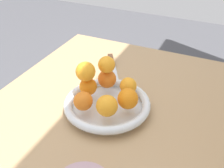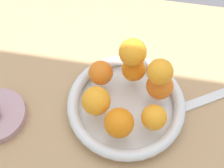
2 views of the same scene
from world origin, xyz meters
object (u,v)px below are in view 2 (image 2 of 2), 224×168
object	(u,v)px
orange_2	(96,101)
orange_5	(160,86)
orange_0	(134,69)
orange_4	(154,117)
fruit_bowl	(126,104)
orange_6	(160,72)
orange_1	(101,73)
dining_table	(100,116)
orange_3	(119,123)
orange_7	(133,52)

from	to	relation	value
orange_2	orange_5	bearing A→B (deg)	-154.68
orange_0	orange_4	distance (m)	0.13
fruit_bowl	orange_6	bearing A→B (deg)	-153.98
orange_1	orange_6	distance (m)	0.14
orange_4	orange_2	bearing A→B (deg)	-6.64
fruit_bowl	orange_2	size ratio (longest dim) A/B	4.29
orange_2	orange_4	world-z (taller)	orange_2
fruit_bowl	orange_6	world-z (taller)	orange_6
orange_0	orange_6	xyz separation A→B (m)	(-0.06, 0.04, 0.06)
dining_table	orange_1	world-z (taller)	orange_1
orange_3	orange_5	size ratio (longest dim) A/B	1.03
fruit_bowl	orange_0	bearing A→B (deg)	-94.68
orange_3	orange_5	distance (m)	0.13
orange_0	orange_6	distance (m)	0.09
orange_6	orange_3	bearing A→B (deg)	56.41
orange_7	orange_1	bearing A→B (deg)	21.53
orange_0	orange_2	xyz separation A→B (m)	(0.07, 0.10, 0.00)
orange_6	orange_0	bearing A→B (deg)	-35.09
orange_2	orange_7	world-z (taller)	orange_7
dining_table	orange_2	distance (m)	0.16
orange_1	orange_5	world-z (taller)	orange_5
orange_0	orange_3	distance (m)	0.14
dining_table	orange_6	world-z (taller)	orange_6
orange_1	dining_table	bearing A→B (deg)	87.16
orange_2	orange_6	size ratio (longest dim) A/B	1.16
orange_3	orange_6	xyz separation A→B (m)	(-0.07, -0.10, 0.06)
orange_1	orange_2	world-z (taller)	orange_2
orange_0	orange_3	size ratio (longest dim) A/B	0.90
dining_table	orange_2	world-z (taller)	orange_2
dining_table	orange_3	distance (m)	0.19
orange_3	orange_2	bearing A→B (deg)	-36.20
orange_2	dining_table	bearing A→B (deg)	-82.91
orange_1	orange_7	world-z (taller)	orange_7
orange_0	orange_7	size ratio (longest dim) A/B	0.92
orange_1	orange_5	distance (m)	0.13
fruit_bowl	orange_4	size ratio (longest dim) A/B	5.01
dining_table	orange_5	distance (m)	0.21
fruit_bowl	orange_7	size ratio (longest dim) A/B	4.47
orange_7	orange_4	bearing A→B (deg)	119.25
orange_1	orange_4	world-z (taller)	orange_1
orange_1	orange_2	bearing A→B (deg)	92.55
orange_0	orange_4	size ratio (longest dim) A/B	1.03
fruit_bowl	orange_4	distance (m)	0.09
fruit_bowl	orange_7	bearing A→B (deg)	-89.44
orange_0	orange_2	world-z (taller)	orange_2
fruit_bowl	orange_5	size ratio (longest dim) A/B	4.48
orange_4	orange_5	world-z (taller)	orange_5
orange_0	orange_4	bearing A→B (deg)	117.27
orange_1	orange_6	bearing A→B (deg)	172.97
orange_5	orange_7	xyz separation A→B (m)	(0.07, -0.04, 0.06)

